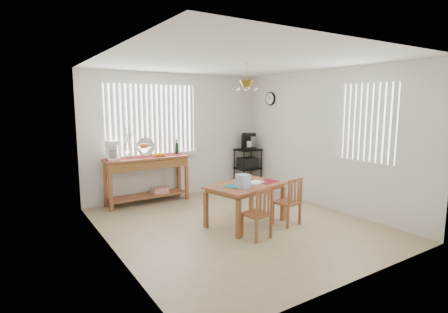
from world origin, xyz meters
TOP-DOWN VIEW (x-y plane):
  - ground at (0.00, 0.00)m, footprint 4.00×4.50m
  - room_shell at (0.00, 0.02)m, footprint 4.20×4.70m
  - sideboard at (-0.77, 2.00)m, footprint 1.65×0.46m
  - sideboard_items at (-1.04, 2.01)m, footprint 1.57×0.39m
  - wire_cart at (1.69, 1.99)m, footprint 0.54×0.43m
  - cart_items at (1.69, 2.00)m, footprint 0.22×0.26m
  - dining_table at (0.13, -0.05)m, footprint 1.39×1.06m
  - table_items at (0.04, -0.18)m, footprint 1.03×0.46m
  - chair_left at (-0.09, -0.67)m, footprint 0.39×0.39m
  - chair_right at (0.69, -0.47)m, footprint 0.41×0.41m

SIDE VIEW (x-z plane):
  - ground at x=0.00m, z-range -0.01..0.00m
  - chair_left at x=-0.09m, z-range -0.01..0.75m
  - chair_right at x=0.69m, z-range -0.01..0.78m
  - wire_cart at x=1.69m, z-range 0.09..1.02m
  - dining_table at x=0.13m, z-range 0.26..0.92m
  - sideboard at x=-0.77m, z-range 0.23..1.16m
  - table_items at x=0.04m, z-range 0.64..0.85m
  - sideboard_items at x=-1.04m, z-range 0.72..1.43m
  - cart_items at x=1.69m, z-range 0.91..1.29m
  - room_shell at x=0.00m, z-range 0.34..3.04m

